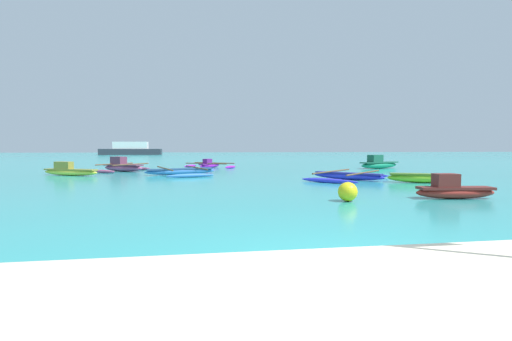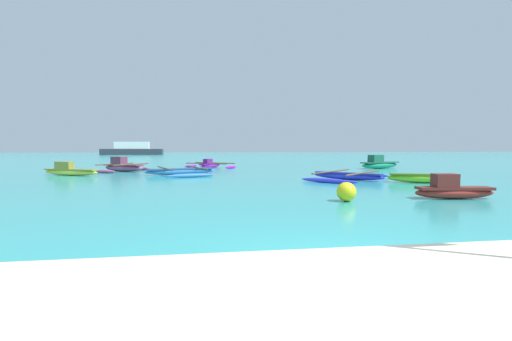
% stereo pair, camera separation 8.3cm
% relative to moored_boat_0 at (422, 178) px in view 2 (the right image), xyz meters
% --- Properties ---
extents(ground_plane, '(240.00, 240.00, 0.00)m').
position_rel_moored_boat_0_xyz_m(ground_plane, '(-7.37, -9.97, -0.22)').
color(ground_plane, teal).
extents(moored_boat_0, '(2.76, 1.61, 0.40)m').
position_rel_moored_boat_0_xyz_m(moored_boat_0, '(0.00, 0.00, 0.00)').
color(moored_boat_0, '#8DCB28').
rests_on(moored_boat_0, ground_plane).
extents(moored_boat_1, '(3.71, 2.09, 1.00)m').
position_rel_moored_boat_0_xyz_m(moored_boat_1, '(3.37, 10.03, 0.13)').
color(moored_boat_1, '#198F63').
rests_on(moored_boat_1, ground_plane).
extents(moored_boat_2, '(4.00, 3.38, 0.69)m').
position_rel_moored_boat_0_xyz_m(moored_boat_2, '(-8.87, 12.68, 0.00)').
color(moored_boat_2, purple).
rests_on(moored_boat_2, ground_plane).
extents(moored_boat_3, '(3.38, 1.92, 0.76)m').
position_rel_moored_boat_0_xyz_m(moored_boat_3, '(-16.50, 6.42, 0.04)').
color(moored_boat_3, yellow).
rests_on(moored_boat_3, ground_plane).
extents(moored_boat_4, '(2.37, 0.80, 0.74)m').
position_rel_moored_boat_0_xyz_m(moored_boat_4, '(-1.97, -4.34, 0.04)').
color(moored_boat_4, maroon).
rests_on(moored_boat_4, ground_plane).
extents(moored_boat_5, '(3.92, 4.99, 0.41)m').
position_rel_moored_boat_0_xyz_m(moored_boat_5, '(-10.57, 6.24, -0.04)').
color(moored_boat_5, '#3676C4').
rests_on(moored_boat_5, ground_plane).
extents(moored_boat_6, '(3.19, 3.73, 0.94)m').
position_rel_moored_boat_0_xyz_m(moored_boat_6, '(-14.43, 9.43, 0.09)').
color(moored_boat_6, '#A74C79').
rests_on(moored_boat_6, ground_plane).
extents(moored_boat_7, '(4.86, 4.81, 0.39)m').
position_rel_moored_boat_0_xyz_m(moored_boat_7, '(-2.53, 1.94, -0.05)').
color(moored_boat_7, '#3436E7').
rests_on(moored_boat_7, ground_plane).
extents(mooring_buoy_0, '(0.54, 0.54, 0.54)m').
position_rel_moored_boat_0_xyz_m(mooring_buoy_0, '(-5.26, -4.37, 0.05)').
color(mooring_buoy_0, yellow).
rests_on(mooring_buoy_0, ground_plane).
extents(distant_ferry, '(13.26, 2.92, 2.92)m').
position_rel_moored_boat_0_xyz_m(distant_ferry, '(-25.66, 66.64, 0.96)').
color(distant_ferry, '#2D333D').
rests_on(distant_ferry, ground_plane).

